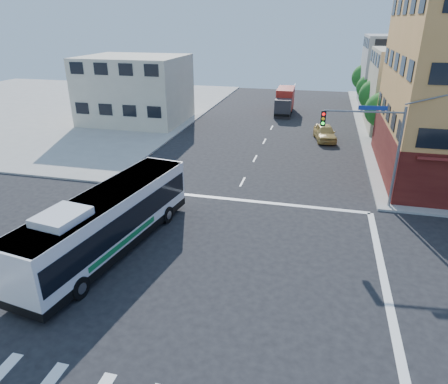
# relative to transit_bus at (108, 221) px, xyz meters

# --- Properties ---
(ground) EXTENTS (120.00, 120.00, 0.00)m
(ground) POSITION_rel_transit_bus_xyz_m (5.19, -1.13, -1.85)
(ground) COLOR black
(ground) RESTS_ON ground
(sidewalk_nw) EXTENTS (50.00, 50.00, 0.15)m
(sidewalk_nw) POSITION_rel_transit_bus_xyz_m (-29.81, 33.87, -1.77)
(sidewalk_nw) COLOR gray
(sidewalk_nw) RESTS_ON ground
(building_east_near) EXTENTS (12.06, 10.06, 9.00)m
(building_east_near) POSITION_rel_transit_bus_xyz_m (22.17, 32.85, 2.66)
(building_east_near) COLOR #C3B795
(building_east_near) RESTS_ON ground
(building_east_far) EXTENTS (12.06, 10.06, 10.00)m
(building_east_far) POSITION_rel_transit_bus_xyz_m (22.17, 46.85, 3.16)
(building_east_far) COLOR #9E9E99
(building_east_far) RESTS_ON ground
(building_west) EXTENTS (12.06, 10.06, 8.00)m
(building_west) POSITION_rel_transit_bus_xyz_m (-11.83, 28.85, 2.16)
(building_west) COLOR beige
(building_west) RESTS_ON ground
(signal_mast_ne) EXTENTS (7.91, 1.13, 8.07)m
(signal_mast_ne) POSITION_rel_transit_bus_xyz_m (14.27, 9.49, 3.13)
(signal_mast_ne) COLOR slate
(signal_mast_ne) RESTS_ON ground
(street_tree_a) EXTENTS (3.60, 3.60, 5.53)m
(street_tree_a) POSITION_rel_transit_bus_xyz_m (17.09, 26.80, 1.74)
(street_tree_a) COLOR #362513
(street_tree_a) RESTS_ON ground
(street_tree_b) EXTENTS (3.80, 3.80, 5.79)m
(street_tree_b) POSITION_rel_transit_bus_xyz_m (17.09, 34.80, 1.90)
(street_tree_b) COLOR #362513
(street_tree_b) RESTS_ON ground
(street_tree_c) EXTENTS (3.40, 3.40, 5.29)m
(street_tree_c) POSITION_rel_transit_bus_xyz_m (17.09, 42.80, 1.61)
(street_tree_c) COLOR #362513
(street_tree_c) RESTS_ON ground
(street_tree_d) EXTENTS (4.00, 4.00, 6.03)m
(street_tree_d) POSITION_rel_transit_bus_xyz_m (17.09, 50.80, 2.03)
(street_tree_d) COLOR #362513
(street_tree_d) RESTS_ON ground
(transit_bus) EXTENTS (4.57, 13.03, 3.78)m
(transit_bus) POSITION_rel_transit_bus_xyz_m (0.00, 0.00, 0.00)
(transit_bus) COLOR black
(transit_bus) RESTS_ON ground
(box_truck) EXTENTS (2.31, 7.40, 3.31)m
(box_truck) POSITION_rel_transit_bus_xyz_m (5.80, 38.34, -0.24)
(box_truck) COLOR #29292E
(box_truck) RESTS_ON ground
(parked_car) EXTENTS (2.83, 5.20, 1.68)m
(parked_car) POSITION_rel_transit_bus_xyz_m (11.42, 25.83, -1.01)
(parked_car) COLOR tan
(parked_car) RESTS_ON ground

